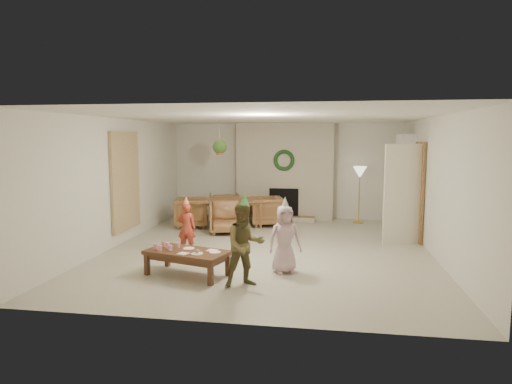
% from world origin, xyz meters
% --- Properties ---
extents(floor, '(7.00, 7.00, 0.00)m').
position_xyz_m(floor, '(0.00, 0.00, 0.00)').
color(floor, '#B7B29E').
rests_on(floor, ground).
extents(ceiling, '(7.00, 7.00, 0.00)m').
position_xyz_m(ceiling, '(0.00, 0.00, 2.50)').
color(ceiling, white).
rests_on(ceiling, wall_back).
extents(wall_back, '(7.00, 0.00, 7.00)m').
position_xyz_m(wall_back, '(0.00, 3.50, 1.25)').
color(wall_back, silver).
rests_on(wall_back, floor).
extents(wall_front, '(7.00, 0.00, 7.00)m').
position_xyz_m(wall_front, '(0.00, -3.50, 1.25)').
color(wall_front, silver).
rests_on(wall_front, floor).
extents(wall_left, '(0.00, 7.00, 7.00)m').
position_xyz_m(wall_left, '(-3.00, 0.00, 1.25)').
color(wall_left, silver).
rests_on(wall_left, floor).
extents(wall_right, '(0.00, 7.00, 7.00)m').
position_xyz_m(wall_right, '(3.00, 0.00, 1.25)').
color(wall_right, silver).
rests_on(wall_right, floor).
extents(fireplace_mass, '(2.50, 0.40, 2.50)m').
position_xyz_m(fireplace_mass, '(0.00, 3.30, 1.25)').
color(fireplace_mass, '#5C2618').
rests_on(fireplace_mass, floor).
extents(fireplace_hearth, '(1.60, 0.30, 0.12)m').
position_xyz_m(fireplace_hearth, '(0.00, 2.95, 0.06)').
color(fireplace_hearth, brown).
rests_on(fireplace_hearth, floor).
extents(fireplace_firebox, '(0.75, 0.12, 0.75)m').
position_xyz_m(fireplace_firebox, '(0.00, 3.12, 0.45)').
color(fireplace_firebox, black).
rests_on(fireplace_firebox, floor).
extents(fireplace_wreath, '(0.54, 0.10, 0.54)m').
position_xyz_m(fireplace_wreath, '(0.00, 3.07, 1.55)').
color(fireplace_wreath, '#163C19').
rests_on(fireplace_wreath, fireplace_mass).
extents(floor_lamp_base, '(0.26, 0.26, 0.03)m').
position_xyz_m(floor_lamp_base, '(1.90, 3.00, 0.01)').
color(floor_lamp_base, gold).
rests_on(floor_lamp_base, floor).
extents(floor_lamp_post, '(0.03, 0.03, 1.27)m').
position_xyz_m(floor_lamp_post, '(1.90, 3.00, 0.66)').
color(floor_lamp_post, gold).
rests_on(floor_lamp_post, floor).
extents(floor_lamp_shade, '(0.34, 0.34, 0.28)m').
position_xyz_m(floor_lamp_shade, '(1.90, 3.00, 1.27)').
color(floor_lamp_shade, beige).
rests_on(floor_lamp_shade, floor_lamp_post).
extents(bookshelf_carcass, '(0.30, 1.00, 2.20)m').
position_xyz_m(bookshelf_carcass, '(2.84, 2.30, 1.10)').
color(bookshelf_carcass, white).
rests_on(bookshelf_carcass, floor).
extents(bookshelf_shelf_a, '(0.30, 0.92, 0.03)m').
position_xyz_m(bookshelf_shelf_a, '(2.82, 2.30, 0.45)').
color(bookshelf_shelf_a, white).
rests_on(bookshelf_shelf_a, bookshelf_carcass).
extents(bookshelf_shelf_b, '(0.30, 0.92, 0.03)m').
position_xyz_m(bookshelf_shelf_b, '(2.82, 2.30, 0.85)').
color(bookshelf_shelf_b, white).
rests_on(bookshelf_shelf_b, bookshelf_carcass).
extents(bookshelf_shelf_c, '(0.30, 0.92, 0.03)m').
position_xyz_m(bookshelf_shelf_c, '(2.82, 2.30, 1.25)').
color(bookshelf_shelf_c, white).
rests_on(bookshelf_shelf_c, bookshelf_carcass).
extents(bookshelf_shelf_d, '(0.30, 0.92, 0.03)m').
position_xyz_m(bookshelf_shelf_d, '(2.82, 2.30, 1.65)').
color(bookshelf_shelf_d, white).
rests_on(bookshelf_shelf_d, bookshelf_carcass).
extents(books_row_lower, '(0.20, 0.40, 0.24)m').
position_xyz_m(books_row_lower, '(2.80, 2.15, 0.59)').
color(books_row_lower, '#A91F2D').
rests_on(books_row_lower, bookshelf_shelf_a).
extents(books_row_mid, '(0.20, 0.44, 0.24)m').
position_xyz_m(books_row_mid, '(2.80, 2.35, 0.99)').
color(books_row_mid, navy).
rests_on(books_row_mid, bookshelf_shelf_b).
extents(books_row_upper, '(0.20, 0.36, 0.22)m').
position_xyz_m(books_row_upper, '(2.80, 2.20, 1.38)').
color(books_row_upper, '#AC8B24').
rests_on(books_row_upper, bookshelf_shelf_c).
extents(door_frame, '(0.05, 0.86, 2.04)m').
position_xyz_m(door_frame, '(2.96, 1.20, 1.02)').
color(door_frame, brown).
rests_on(door_frame, floor).
extents(door_leaf, '(0.77, 0.32, 2.00)m').
position_xyz_m(door_leaf, '(2.58, 0.82, 1.00)').
color(door_leaf, beige).
rests_on(door_leaf, floor).
extents(curtain_panel, '(0.06, 1.20, 2.00)m').
position_xyz_m(curtain_panel, '(-2.96, 0.20, 1.25)').
color(curtain_panel, '#C1B389').
rests_on(curtain_panel, wall_left).
extents(dining_table, '(2.02, 1.45, 0.64)m').
position_xyz_m(dining_table, '(-1.32, 2.06, 0.32)').
color(dining_table, brown).
rests_on(dining_table, floor).
extents(dining_chair_near, '(0.93, 0.94, 0.70)m').
position_xyz_m(dining_chair_near, '(-1.11, 1.29, 0.35)').
color(dining_chair_near, brown).
rests_on(dining_chair_near, floor).
extents(dining_chair_far, '(0.93, 0.94, 0.70)m').
position_xyz_m(dining_chair_far, '(-1.53, 2.83, 0.35)').
color(dining_chair_far, brown).
rests_on(dining_chair_far, floor).
extents(dining_chair_left, '(0.94, 0.93, 0.70)m').
position_xyz_m(dining_chair_left, '(-2.09, 1.85, 0.35)').
color(dining_chair_left, brown).
rests_on(dining_chair_left, floor).
extents(dining_chair_right, '(0.94, 0.93, 0.70)m').
position_xyz_m(dining_chair_right, '(-0.35, 2.32, 0.35)').
color(dining_chair_right, brown).
rests_on(dining_chair_right, floor).
extents(hanging_plant_cord, '(0.01, 0.01, 0.70)m').
position_xyz_m(hanging_plant_cord, '(-1.30, 1.50, 2.15)').
color(hanging_plant_cord, tan).
rests_on(hanging_plant_cord, ceiling).
extents(hanging_plant_pot, '(0.16, 0.16, 0.12)m').
position_xyz_m(hanging_plant_pot, '(-1.30, 1.50, 1.80)').
color(hanging_plant_pot, '#9B4132').
rests_on(hanging_plant_pot, hanging_plant_cord).
extents(hanging_plant_foliage, '(0.32, 0.32, 0.32)m').
position_xyz_m(hanging_plant_foliage, '(-1.30, 1.50, 1.92)').
color(hanging_plant_foliage, '#284717').
rests_on(hanging_plant_foliage, hanging_plant_pot).
extents(coffee_table_top, '(1.40, 0.97, 0.06)m').
position_xyz_m(coffee_table_top, '(-1.02, -1.82, 0.36)').
color(coffee_table_top, '#50301A').
rests_on(coffee_table_top, floor).
extents(coffee_table_apron, '(1.28, 0.85, 0.08)m').
position_xyz_m(coffee_table_apron, '(-1.02, -1.82, 0.29)').
color(coffee_table_apron, '#50301A').
rests_on(coffee_table_apron, floor).
extents(coffee_leg_fl, '(0.09, 0.09, 0.33)m').
position_xyz_m(coffee_leg_fl, '(-1.65, -1.91, 0.17)').
color(coffee_leg_fl, '#50301A').
rests_on(coffee_leg_fl, floor).
extents(coffee_leg_fr, '(0.09, 0.09, 0.33)m').
position_xyz_m(coffee_leg_fr, '(-0.55, -2.24, 0.17)').
color(coffee_leg_fr, '#50301A').
rests_on(coffee_leg_fr, floor).
extents(coffee_leg_bl, '(0.09, 0.09, 0.33)m').
position_xyz_m(coffee_leg_bl, '(-1.50, -1.41, 0.17)').
color(coffee_leg_bl, '#50301A').
rests_on(coffee_leg_bl, floor).
extents(coffee_leg_br, '(0.09, 0.09, 0.33)m').
position_xyz_m(coffee_leg_br, '(-0.40, -1.74, 0.17)').
color(coffee_leg_br, '#50301A').
rests_on(coffee_leg_br, floor).
extents(cup_a, '(0.09, 0.09, 0.09)m').
position_xyz_m(cup_a, '(-1.53, -1.82, 0.43)').
color(cup_a, white).
rests_on(cup_a, coffee_table_top).
extents(cup_b, '(0.09, 0.09, 0.09)m').
position_xyz_m(cup_b, '(-1.48, -1.64, 0.43)').
color(cup_b, white).
rests_on(cup_b, coffee_table_top).
extents(cup_c, '(0.09, 0.09, 0.09)m').
position_xyz_m(cup_c, '(-1.44, -1.90, 0.43)').
color(cup_c, white).
rests_on(cup_c, coffee_table_top).
extents(cup_d, '(0.09, 0.09, 0.09)m').
position_xyz_m(cup_d, '(-1.38, -1.72, 0.43)').
color(cup_d, white).
rests_on(cup_d, coffee_table_top).
extents(cup_e, '(0.09, 0.09, 0.09)m').
position_xyz_m(cup_e, '(-1.28, -1.87, 0.43)').
color(cup_e, white).
rests_on(cup_e, coffee_table_top).
extents(cup_f, '(0.09, 0.09, 0.09)m').
position_xyz_m(cup_f, '(-1.23, -1.68, 0.43)').
color(cup_f, white).
rests_on(cup_f, coffee_table_top).
extents(plate_a, '(0.22, 0.22, 0.01)m').
position_xyz_m(plate_a, '(-1.04, -1.70, 0.39)').
color(plate_a, white).
rests_on(plate_a, coffee_table_top).
extents(plate_b, '(0.22, 0.22, 0.01)m').
position_xyz_m(plate_b, '(-0.82, -1.99, 0.39)').
color(plate_b, white).
rests_on(plate_b, coffee_table_top).
extents(plate_c, '(0.22, 0.22, 0.01)m').
position_xyz_m(plate_c, '(-0.58, -1.86, 0.39)').
color(plate_c, white).
rests_on(plate_c, coffee_table_top).
extents(food_scoop, '(0.09, 0.09, 0.07)m').
position_xyz_m(food_scoop, '(-0.82, -1.99, 0.43)').
color(food_scoop, tan).
rests_on(food_scoop, plate_b).
extents(napkin_left, '(0.18, 0.18, 0.01)m').
position_xyz_m(napkin_left, '(-1.03, -2.01, 0.39)').
color(napkin_left, '#FFBBC5').
rests_on(napkin_left, coffee_table_top).
extents(napkin_right, '(0.18, 0.18, 0.01)m').
position_xyz_m(napkin_right, '(-0.65, -1.75, 0.39)').
color(napkin_right, '#FFBBC5').
rests_on(napkin_right, coffee_table_top).
extents(child_red, '(0.35, 0.23, 0.93)m').
position_xyz_m(child_red, '(-1.45, -0.50, 0.47)').
color(child_red, '#9E3321').
rests_on(child_red, floor).
extents(party_hat_red, '(0.16, 0.16, 0.18)m').
position_xyz_m(party_hat_red, '(-1.45, -0.50, 0.97)').
color(party_hat_red, '#F9D153').
rests_on(party_hat_red, child_red).
extents(child_plaid, '(0.73, 0.66, 1.21)m').
position_xyz_m(child_plaid, '(-0.05, -2.18, 0.60)').
color(child_plaid, brown).
rests_on(child_plaid, floor).
extents(party_hat_plaid, '(0.16, 0.16, 0.20)m').
position_xyz_m(party_hat_plaid, '(-0.05, -2.18, 1.25)').
color(party_hat_plaid, '#4FBA50').
rests_on(party_hat_plaid, child_plaid).
extents(child_pink, '(0.61, 0.51, 1.07)m').
position_xyz_m(child_pink, '(0.45, -1.44, 0.54)').
color(child_pink, '#CAA2AF').
rests_on(child_pink, floor).
extents(party_hat_pink, '(0.16, 0.16, 0.19)m').
position_xyz_m(party_hat_pink, '(0.45, -1.44, 1.12)').
color(party_hat_pink, '#B7B7BE').
rests_on(party_hat_pink, child_pink).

